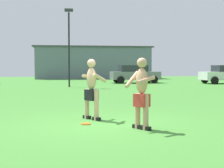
% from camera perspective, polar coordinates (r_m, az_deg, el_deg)
% --- Properties ---
extents(ground_plane, '(80.00, 80.00, 0.00)m').
position_cam_1_polar(ground_plane, '(8.50, -1.68, -6.94)').
color(ground_plane, '#428433').
extents(player_near, '(0.72, 0.79, 1.67)m').
position_cam_1_polar(player_near, '(7.74, 5.09, -1.37)').
color(player_near, black).
rests_on(player_near, ground_plane).
extents(player_in_black, '(0.70, 0.87, 1.68)m').
position_cam_1_polar(player_in_black, '(9.16, -3.51, -0.66)').
color(player_in_black, black).
rests_on(player_in_black, ground_plane).
extents(frisbee, '(0.25, 0.25, 0.03)m').
position_cam_1_polar(frisbee, '(8.51, -4.53, -6.84)').
color(frisbee, orange).
rests_on(frisbee, ground_plane).
extents(car_gray_near_post, '(4.38, 2.20, 1.58)m').
position_cam_1_polar(car_gray_near_post, '(29.71, 3.88, 1.77)').
color(car_gray_near_post, slate).
rests_on(car_gray_near_post, ground_plane).
extents(lamp_post, '(0.60, 0.24, 5.57)m').
position_cam_1_polar(lamp_post, '(24.03, -7.41, 7.67)').
color(lamp_post, black).
rests_on(lamp_post, ground_plane).
extents(outbuilding_behind_lot, '(14.20, 6.82, 3.90)m').
position_cam_1_polar(outbuilding_behind_lot, '(41.93, -3.42, 3.68)').
color(outbuilding_behind_lot, slate).
rests_on(outbuilding_behind_lot, ground_plane).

